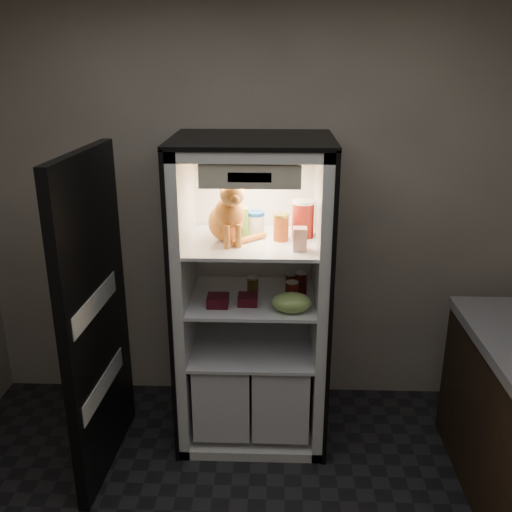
{
  "coord_description": "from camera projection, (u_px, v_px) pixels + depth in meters",
  "views": [
    {
      "loc": [
        0.13,
        -1.79,
        2.31
      ],
      "look_at": [
        0.02,
        1.32,
        1.2
      ],
      "focal_mm": 40.0,
      "sensor_mm": 36.0,
      "label": 1
    }
  ],
  "objects": [
    {
      "name": "soda_can_c",
      "position": [
        292.0,
        293.0,
        3.28
      ],
      "size": [
        0.07,
        0.07,
        0.14
      ],
      "color": "black",
      "rests_on": "refrigerator"
    },
    {
      "name": "berry_box_right",
      "position": [
        248.0,
        300.0,
        3.28
      ],
      "size": [
        0.11,
        0.11,
        0.06
      ],
      "primitive_type": "cube",
      "color": "#520D16",
      "rests_on": "refrigerator"
    },
    {
      "name": "room_shell",
      "position": [
        236.0,
        269.0,
        1.92
      ],
      "size": [
        3.6,
        3.6,
        3.6
      ],
      "color": "white",
      "rests_on": "floor"
    },
    {
      "name": "condiment_jar",
      "position": [
        253.0,
        284.0,
        3.45
      ],
      "size": [
        0.07,
        0.07,
        0.09
      ],
      "color": "#563C18",
      "rests_on": "refrigerator"
    },
    {
      "name": "berry_box_left",
      "position": [
        218.0,
        301.0,
        3.26
      ],
      "size": [
        0.12,
        0.12,
        0.06
      ],
      "primitive_type": "cube",
      "color": "#520D16",
      "rests_on": "refrigerator"
    },
    {
      "name": "soda_can_b",
      "position": [
        301.0,
        283.0,
        3.42
      ],
      "size": [
        0.07,
        0.07,
        0.13
      ],
      "color": "black",
      "rests_on": "refrigerator"
    },
    {
      "name": "mayo_tub",
      "position": [
        256.0,
        224.0,
        3.35
      ],
      "size": [
        0.1,
        0.1,
        0.14
      ],
      "color": "white",
      "rests_on": "refrigerator"
    },
    {
      "name": "grape_bag",
      "position": [
        292.0,
        303.0,
        3.18
      ],
      "size": [
        0.22,
        0.16,
        0.11
      ],
      "primitive_type": "ellipsoid",
      "color": "#91B855",
      "rests_on": "refrigerator"
    },
    {
      "name": "fridge_door",
      "position": [
        96.0,
        321.0,
        3.14
      ],
      "size": [
        0.1,
        0.87,
        1.85
      ],
      "rotation": [
        0.0,
        0.0,
        -0.05
      ],
      "color": "black",
      "rests_on": "floor"
    },
    {
      "name": "parmesan_shaker",
      "position": [
        242.0,
        223.0,
        3.29
      ],
      "size": [
        0.07,
        0.07,
        0.18
      ],
      "color": "#238125",
      "rests_on": "refrigerator"
    },
    {
      "name": "salsa_jar",
      "position": [
        281.0,
        227.0,
        3.26
      ],
      "size": [
        0.09,
        0.09,
        0.16
      ],
      "color": "maroon",
      "rests_on": "refrigerator"
    },
    {
      "name": "cream_carton",
      "position": [
        300.0,
        239.0,
        3.1
      ],
      "size": [
        0.07,
        0.07,
        0.13
      ],
      "primitive_type": "cube",
      "color": "white",
      "rests_on": "refrigerator"
    },
    {
      "name": "soda_can_a",
      "position": [
        291.0,
        283.0,
        3.44
      ],
      "size": [
        0.06,
        0.06,
        0.12
      ],
      "color": "black",
      "rests_on": "refrigerator"
    },
    {
      "name": "tabby_cat",
      "position": [
        228.0,
        216.0,
        3.21
      ],
      "size": [
        0.37,
        0.4,
        0.41
      ],
      "rotation": [
        0.0,
        0.0,
        0.31
      ],
      "color": "#CD631A",
      "rests_on": "refrigerator"
    },
    {
      "name": "refrigerator",
      "position": [
        253.0,
        314.0,
        3.5
      ],
      "size": [
        0.9,
        0.72,
        1.88
      ],
      "color": "white",
      "rests_on": "floor"
    },
    {
      "name": "pepper_jar",
      "position": [
        303.0,
        219.0,
        3.31
      ],
      "size": [
        0.13,
        0.13,
        0.22
      ],
      "color": "#A62016",
      "rests_on": "refrigerator"
    }
  ]
}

